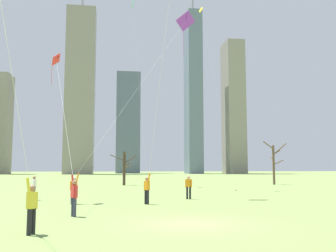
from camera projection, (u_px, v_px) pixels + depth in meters
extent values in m
plane|color=#7A934C|center=(190.00, 224.00, 15.11)|extent=(400.00, 400.00, 0.00)
cylinder|color=black|center=(72.00, 197.00, 23.22)|extent=(0.14, 0.14, 0.85)
cylinder|color=black|center=(76.00, 197.00, 23.33)|extent=(0.14, 0.14, 0.85)
cube|color=orange|center=(74.00, 185.00, 23.35)|extent=(0.39, 0.32, 0.54)
sphere|color=beige|center=(74.00, 179.00, 23.39)|extent=(0.22, 0.22, 0.22)
cylinder|color=orange|center=(71.00, 186.00, 23.24)|extent=(0.09, 0.09, 0.55)
cylinder|color=orange|center=(78.00, 177.00, 23.51)|extent=(0.22, 0.16, 0.56)
cube|color=purple|center=(186.00, 21.00, 29.92)|extent=(1.61, 0.41, 1.56)
cylinder|color=black|center=(186.00, 21.00, 29.92)|extent=(0.22, 0.39, 0.99)
cylinder|color=purple|center=(184.00, 43.00, 29.94)|extent=(0.02, 0.02, 2.25)
cylinder|color=silver|center=(138.00, 88.00, 26.73)|extent=(7.57, 4.15, 11.69)
cylinder|color=black|center=(146.00, 197.00, 23.16)|extent=(0.14, 0.14, 0.85)
cylinder|color=black|center=(148.00, 197.00, 23.00)|extent=(0.14, 0.14, 0.85)
cube|color=orange|center=(147.00, 185.00, 23.15)|extent=(0.35, 0.39, 0.54)
sphere|color=#9E7051|center=(147.00, 179.00, 23.20)|extent=(0.22, 0.22, 0.22)
cylinder|color=orange|center=(145.00, 186.00, 23.31)|extent=(0.09, 0.09, 0.55)
cylinder|color=orange|center=(149.00, 178.00, 23.05)|extent=(0.19, 0.22, 0.56)
cylinder|color=silver|center=(168.00, 11.00, 21.02)|extent=(1.40, 6.32, 17.75)
cylinder|color=#33384C|center=(75.00, 207.00, 17.17)|extent=(0.14, 0.14, 0.85)
cylinder|color=#33384C|center=(73.00, 207.00, 17.34)|extent=(0.14, 0.14, 0.85)
cube|color=red|center=(74.00, 191.00, 17.33)|extent=(0.34, 0.39, 0.54)
sphere|color=#9E7051|center=(74.00, 183.00, 17.37)|extent=(0.22, 0.22, 0.22)
cylinder|color=red|center=(76.00, 192.00, 17.16)|extent=(0.09, 0.09, 0.55)
cylinder|color=red|center=(73.00, 181.00, 17.55)|extent=(0.18, 0.22, 0.56)
cube|color=red|center=(56.00, 59.00, 25.91)|extent=(0.52, 1.04, 0.95)
cylinder|color=black|center=(56.00, 59.00, 25.91)|extent=(0.43, 0.13, 0.56)
cylinder|color=red|center=(52.00, 74.00, 25.69)|extent=(0.02, 0.02, 1.47)
cylinder|color=silver|center=(63.00, 106.00, 21.74)|extent=(2.09, 7.94, 7.60)
cylinder|color=black|center=(33.00, 221.00, 12.72)|extent=(0.14, 0.14, 0.85)
cylinder|color=black|center=(29.00, 222.00, 12.51)|extent=(0.14, 0.14, 0.85)
cube|color=yellow|center=(32.00, 200.00, 12.69)|extent=(0.33, 0.39, 0.54)
sphere|color=#9E7051|center=(32.00, 188.00, 12.73)|extent=(0.22, 0.22, 0.22)
cylinder|color=yellow|center=(36.00, 201.00, 12.88)|extent=(0.09, 0.09, 0.55)
cylinder|color=yellow|center=(28.00, 186.00, 12.54)|extent=(0.17, 0.22, 0.56)
cylinder|color=black|center=(190.00, 193.00, 26.79)|extent=(0.14, 0.14, 0.85)
cylinder|color=black|center=(187.00, 193.00, 26.88)|extent=(0.14, 0.14, 0.85)
cube|color=orange|center=(189.00, 183.00, 26.91)|extent=(0.39, 0.35, 0.54)
sphere|color=tan|center=(189.00, 177.00, 26.95)|extent=(0.22, 0.22, 0.22)
cylinder|color=orange|center=(191.00, 183.00, 26.82)|extent=(0.09, 0.09, 0.55)
cylinder|color=orange|center=(186.00, 183.00, 26.99)|extent=(0.09, 0.09, 0.55)
cylinder|color=#33384C|center=(34.00, 194.00, 25.90)|extent=(0.14, 0.14, 0.85)
cylinder|color=#33384C|center=(33.00, 194.00, 26.08)|extent=(0.14, 0.14, 0.85)
cube|color=white|center=(34.00, 183.00, 26.07)|extent=(0.33, 0.39, 0.54)
sphere|color=#9E7051|center=(34.00, 178.00, 26.11)|extent=(0.22, 0.22, 0.22)
cylinder|color=white|center=(35.00, 184.00, 25.89)|extent=(0.09, 0.09, 0.55)
cylinder|color=white|center=(33.00, 184.00, 26.23)|extent=(0.09, 0.09, 0.55)
cube|color=green|center=(133.00, 4.00, 49.50)|extent=(0.26, 1.32, 1.30)
cylinder|color=black|center=(133.00, 4.00, 49.50)|extent=(0.25, 0.09, 0.84)
cylinder|color=silver|center=(139.00, 89.00, 45.87)|extent=(1.63, 5.10, 23.04)
cylinder|color=#3F3833|center=(148.00, 187.00, 42.25)|extent=(0.10, 0.10, 0.08)
cube|color=yellow|center=(201.00, 10.00, 41.07)|extent=(0.30, 0.86, 0.81)
cylinder|color=black|center=(201.00, 10.00, 41.07)|extent=(0.26, 0.24, 0.49)
cylinder|color=silver|center=(217.00, 95.00, 38.85)|extent=(2.60, 2.83, 18.92)
cylinder|color=#3F3833|center=(236.00, 190.00, 36.63)|extent=(0.10, 0.10, 0.08)
cylinder|color=#423326|center=(124.00, 169.00, 48.10)|extent=(0.34, 0.34, 4.13)
cylinder|color=#423326|center=(117.00, 158.00, 48.22)|extent=(1.85, 0.31, 0.82)
cylinder|color=#423326|center=(126.00, 165.00, 47.67)|extent=(0.66, 1.15, 0.57)
cylinder|color=#423326|center=(125.00, 154.00, 47.64)|extent=(0.18, 1.37, 0.54)
cylinder|color=#423326|center=(128.00, 166.00, 48.63)|extent=(1.14, 0.97, 0.66)
cylinder|color=#423326|center=(130.00, 160.00, 48.18)|extent=(1.52, 0.42, 1.00)
cylinder|color=brown|center=(274.00, 165.00, 49.95)|extent=(0.30, 0.30, 5.07)
cylinder|color=brown|center=(277.00, 152.00, 49.95)|extent=(0.86, 0.61, 0.65)
cylinder|color=brown|center=(268.00, 145.00, 50.23)|extent=(1.36, 0.34, 1.06)
cylinder|color=brown|center=(280.00, 149.00, 49.85)|extent=(1.57, 1.02, 1.54)
cylinder|color=brown|center=(278.00, 162.00, 50.50)|extent=(1.77, 0.94, 0.72)
cylinder|color=brown|center=(272.00, 158.00, 50.79)|extent=(0.36, 1.55, 0.59)
cube|color=gray|center=(1.00, 124.00, 131.79)|extent=(5.75, 9.38, 34.22)
cube|color=gray|center=(233.00, 107.00, 143.15)|extent=(6.55, 10.13, 49.09)
cube|color=slate|center=(128.00, 122.00, 150.63)|extent=(9.30, 5.27, 39.62)
cube|color=slate|center=(193.00, 92.00, 142.50)|extent=(5.18, 10.29, 60.08)
cylinder|color=#99999E|center=(193.00, 6.00, 146.05)|extent=(0.80, 0.80, 5.93)
cube|color=gray|center=(80.00, 90.00, 130.92)|extent=(9.75, 7.80, 56.88)
cylinder|color=#99999E|center=(82.00, 2.00, 134.26)|extent=(0.80, 0.80, 5.43)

